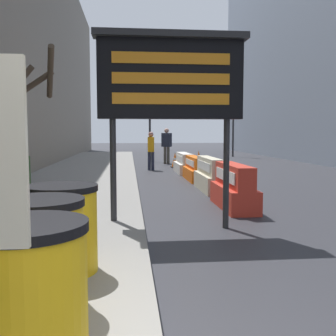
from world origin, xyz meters
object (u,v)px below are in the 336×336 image
object	(u,v)px
barrel_drum_middle	(40,253)
message_board	(171,80)
pedestrian_worker	(167,143)
barrel_drum_foreground	(28,295)
traffic_light_near_curb	(150,105)
jersey_barrier_cream	(209,176)
jersey_barrier_white	(184,164)
barrel_drum_back	(62,228)
jersey_barrier_orange_far	(195,170)
traffic_light_far_side	(234,107)
traffic_cone_mid	(175,160)
traffic_cone_near	(199,160)
jersey_barrier_red_striped	(234,189)
pedestrian_passerby	(151,148)

from	to	relation	value
barrel_drum_middle	message_board	world-z (taller)	message_board
message_board	pedestrian_worker	xyz separation A→B (m)	(1.24, 13.68, -1.35)
barrel_drum_foreground	traffic_light_near_curb	xyz separation A→B (m)	(1.76, 19.48, 2.49)
jersey_barrier_cream	jersey_barrier_white	xyz separation A→B (m)	(-0.00, 4.92, -0.06)
barrel_drum_back	jersey_barrier_white	size ratio (longest dim) A/B	0.41
jersey_barrier_white	traffic_light_near_curb	distance (m)	7.02
jersey_barrier_orange_far	pedestrian_worker	size ratio (longest dim) A/B	1.15
traffic_light_far_side	traffic_cone_mid	bearing A→B (deg)	-122.13
jersey_barrier_white	barrel_drum_middle	bearing A→B (deg)	-103.31
traffic_cone_near	jersey_barrier_cream	bearing A→B (deg)	-97.70
traffic_cone_mid	pedestrian_worker	xyz separation A→B (m)	(-0.18, 2.11, 0.74)
barrel_drum_middle	message_board	xyz separation A→B (m)	(1.39, 3.12, 1.81)
barrel_drum_foreground	traffic_light_near_curb	distance (m)	19.72
pedestrian_worker	barrel_drum_middle	bearing A→B (deg)	106.04
jersey_barrier_red_striped	pedestrian_passerby	distance (m)	8.66
pedestrian_worker	jersey_barrier_white	bearing A→B (deg)	118.38
traffic_light_far_side	jersey_barrier_red_striped	bearing A→B (deg)	-105.03
jersey_barrier_red_striped	traffic_cone_mid	distance (m)	9.86
traffic_light_far_side	pedestrian_passerby	world-z (taller)	traffic_light_far_side
message_board	traffic_light_far_side	size ratio (longest dim) A/B	0.69
barrel_drum_middle	jersey_barrier_white	size ratio (longest dim) A/B	0.41
barrel_drum_middle	barrel_drum_back	xyz separation A→B (m)	(0.04, 0.83, 0.00)
jersey_barrier_red_striped	pedestrian_passerby	bearing A→B (deg)	98.39
jersey_barrier_white	traffic_light_near_curb	world-z (taller)	traffic_light_near_curb
barrel_drum_middle	jersey_barrier_orange_far	size ratio (longest dim) A/B	0.43
traffic_light_far_side	pedestrian_worker	distance (m)	7.72
jersey_barrier_white	traffic_light_far_side	distance (m)	11.44
barrel_drum_middle	jersey_barrier_cream	xyz separation A→B (m)	(2.90, 7.36, -0.21)
traffic_cone_mid	barrel_drum_back	bearing A→B (deg)	-101.32
barrel_drum_foreground	pedestrian_worker	xyz separation A→B (m)	(2.52, 17.63, 0.46)
barrel_drum_foreground	message_board	xyz separation A→B (m)	(1.27, 3.95, 1.81)
message_board	traffic_light_near_curb	world-z (taller)	traffic_light_near_curb
message_board	traffic_cone_mid	xyz separation A→B (m)	(1.43, 11.57, -2.08)
barrel_drum_back	pedestrian_worker	world-z (taller)	pedestrian_worker
barrel_drum_back	jersey_barrier_red_striped	size ratio (longest dim) A/B	0.46
message_board	jersey_barrier_cream	size ratio (longest dim) A/B	1.48
jersey_barrier_orange_far	traffic_light_far_side	xyz separation A→B (m)	(4.69, 12.52, 2.90)
message_board	traffic_light_near_curb	xyz separation A→B (m)	(0.49, 15.53, 0.68)
message_board	jersey_barrier_orange_far	world-z (taller)	message_board
jersey_barrier_white	traffic_light_near_curb	xyz separation A→B (m)	(-1.02, 6.38, 2.76)
barrel_drum_back	jersey_barrier_cream	size ratio (longest dim) A/B	0.42
message_board	traffic_cone_mid	world-z (taller)	message_board
jersey_barrier_cream	jersey_barrier_orange_far	size ratio (longest dim) A/B	1.02
message_board	traffic_light_far_side	xyz separation A→B (m)	(6.20, 19.18, 0.83)
traffic_cone_near	pedestrian_worker	xyz separation A→B (m)	(-1.19, 2.62, 0.68)
traffic_cone_near	traffic_cone_mid	bearing A→B (deg)	153.57
traffic_light_far_side	pedestrian_worker	xyz separation A→B (m)	(-4.96, -5.49, -2.18)
jersey_barrier_cream	traffic_cone_mid	bearing A→B (deg)	90.69
message_board	jersey_barrier_orange_far	distance (m)	7.13
jersey_barrier_orange_far	jersey_barrier_white	world-z (taller)	jersey_barrier_orange_far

